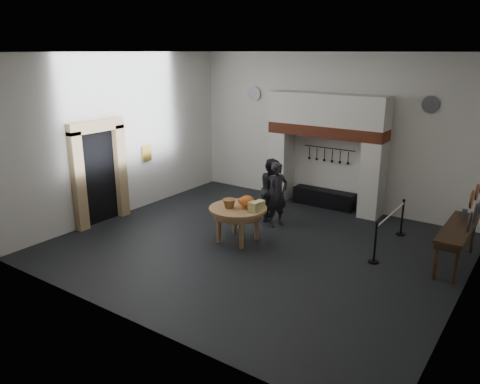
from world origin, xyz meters
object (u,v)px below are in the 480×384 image
Objects in this scene: visitor_far at (272,189)px; barrier_post_near at (375,244)px; iron_range at (324,198)px; visitor_near at (277,194)px; side_table at (458,228)px; barrier_post_far at (402,218)px; work_table at (238,209)px.

barrier_post_near is (3.35, -1.16, -0.41)m from visitor_far.
visitor_near reaches higher than iron_range.
side_table is (4.43, 0.13, -0.01)m from visitor_near.
visitor_far is 1.91× the size of barrier_post_near.
side_table is (4.10, -2.12, 0.62)m from iron_range.
visitor_far reaches higher than barrier_post_near.
side_table is 2.44× the size of barrier_post_far.
work_table is 1.49m from visitor_near.
visitor_near is (-0.33, -2.24, 0.63)m from iron_range.
iron_range is 1.09× the size of visitor_near.
side_table and barrier_post_near have the same top height.
iron_range is at bearing 159.12° from barrier_post_far.
iron_range is 2.35m from visitor_near.
barrier_post_near is (-1.48, -0.88, -0.42)m from side_table.
barrier_post_far is (2.62, -1.00, 0.20)m from iron_range.
side_table and barrier_post_far have the same top height.
iron_range is 0.86× the size of side_table.
iron_range is 2.81m from barrier_post_far.
work_table is 0.81× the size of visitor_near.
work_table is at bearing -169.64° from visitor_near.
side_table reaches higher than iron_range.
visitor_near reaches higher than side_table.
barrier_post_near is (2.62, -3.00, 0.20)m from iron_range.
barrier_post_near is (2.95, -0.76, -0.43)m from visitor_near.
visitor_far is at bearing 64.93° from visitor_near.
work_table is at bearing -167.43° from barrier_post_near.
visitor_far is 3.48m from barrier_post_far.
work_table is 1.57× the size of barrier_post_far.
work_table is 3.30m from barrier_post_near.
visitor_near is at bearing -178.37° from side_table.
work_table is 4.94m from side_table.
barrier_post_far reaches higher than iron_range.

